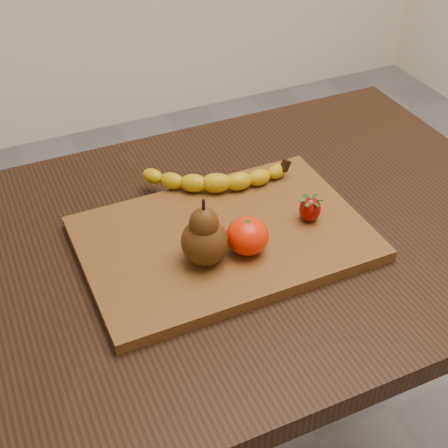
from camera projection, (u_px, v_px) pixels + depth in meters
name	position (u px, v px, depth m)	size (l,w,h in m)	color
table	(245.00, 273.00, 1.09)	(1.00, 0.70, 0.76)	black
cutting_board	(224.00, 239.00, 1.00)	(0.45, 0.30, 0.02)	brown
banana	(216.00, 183.00, 1.07)	(0.22, 0.06, 0.03)	#C49F09
pear	(204.00, 231.00, 0.91)	(0.07, 0.07, 0.11)	#4D2B0C
mandarin	(247.00, 236.00, 0.94)	(0.07, 0.07, 0.06)	#F02302
strawberry	(310.00, 208.00, 1.01)	(0.04, 0.04, 0.04)	#8D0703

